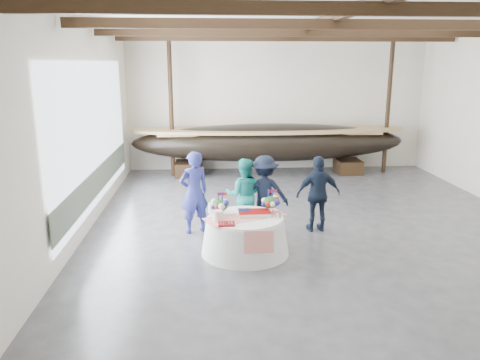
{
  "coord_description": "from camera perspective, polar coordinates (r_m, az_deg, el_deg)",
  "views": [
    {
      "loc": [
        -2.38,
        -9.81,
        3.57
      ],
      "look_at": [
        -1.69,
        -0.01,
        1.1
      ],
      "focal_mm": 35.0,
      "sensor_mm": 36.0,
      "label": 1
    }
  ],
  "objects": [
    {
      "name": "guest_woman_teal",
      "position": [
        10.08,
        0.46,
        -1.82
      ],
      "size": [
        0.85,
        0.7,
        1.6
      ],
      "primitive_type": "imported",
      "rotation": [
        0.0,
        0.0,
        3.02
      ],
      "color": "teal",
      "rests_on": "ground"
    },
    {
      "name": "ceiling",
      "position": [
        10.14,
        10.12,
        19.18
      ],
      "size": [
        10.0,
        12.0,
        0.01
      ],
      "primitive_type": "cube",
      "color": "white",
      "rests_on": "wall_back"
    },
    {
      "name": "guest_man_right",
      "position": [
        10.19,
        9.52,
        -1.7
      ],
      "size": [
        1.0,
        0.5,
        1.65
      ],
      "primitive_type": "imported",
      "rotation": [
        0.0,
        0.0,
        3.24
      ],
      "color": "#141E31",
      "rests_on": "ground"
    },
    {
      "name": "tabletop_items",
      "position": [
        8.98,
        0.43,
        -3.34
      ],
      "size": [
        1.65,
        1.12,
        0.4
      ],
      "color": "red",
      "rests_on": "banquet_table"
    },
    {
      "name": "guest_man_left",
      "position": [
        10.17,
        2.98,
        -1.57
      ],
      "size": [
        1.11,
        0.69,
        1.64
      ],
      "primitive_type": "imported",
      "rotation": [
        0.0,
        0.0,
        3.07
      ],
      "color": "black",
      "rests_on": "ground"
    },
    {
      "name": "longboat_display",
      "position": [
        15.26,
        3.58,
        4.63
      ],
      "size": [
        8.87,
        1.77,
        1.66
      ],
      "color": "black",
      "rests_on": "ground"
    },
    {
      "name": "wall_front",
      "position": [
        4.68,
        26.75,
        -3.8
      ],
      "size": [
        10.0,
        0.02,
        4.5
      ],
      "primitive_type": "cube",
      "color": "silver",
      "rests_on": "ground"
    },
    {
      "name": "guest_woman_blue",
      "position": [
        9.99,
        -5.62,
        -1.5
      ],
      "size": [
        0.77,
        0.66,
        1.78
      ],
      "primitive_type": "imported",
      "rotation": [
        0.0,
        0.0,
        3.57
      ],
      "color": "navy",
      "rests_on": "ground"
    },
    {
      "name": "pavilion_structure",
      "position": [
        10.95,
        8.87,
        16.23
      ],
      "size": [
        9.8,
        11.76,
        4.5
      ],
      "color": "black",
      "rests_on": "ground"
    },
    {
      "name": "floor",
      "position": [
        10.71,
        9.08,
        -5.53
      ],
      "size": [
        10.0,
        12.0,
        0.01
      ],
      "primitive_type": "cube",
      "color": "#3D3D42",
      "rests_on": "ground"
    },
    {
      "name": "wall_left",
      "position": [
        10.24,
        -18.93,
        5.96
      ],
      "size": [
        0.02,
        12.0,
        4.5
      ],
      "primitive_type": "cube",
      "color": "silver",
      "rests_on": "ground"
    },
    {
      "name": "wall_back",
      "position": [
        16.05,
        4.57,
        9.36
      ],
      "size": [
        10.0,
        0.02,
        4.5
      ],
      "primitive_type": "cube",
      "color": "silver",
      "rests_on": "ground"
    },
    {
      "name": "open_bay",
      "position": [
        11.25,
        -17.24,
        4.58
      ],
      "size": [
        0.03,
        7.0,
        3.2
      ],
      "color": "silver",
      "rests_on": "ground"
    },
    {
      "name": "banquet_table",
      "position": [
        9.02,
        0.63,
        -6.7
      ],
      "size": [
        1.69,
        1.69,
        0.73
      ],
      "color": "silver",
      "rests_on": "ground"
    }
  ]
}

